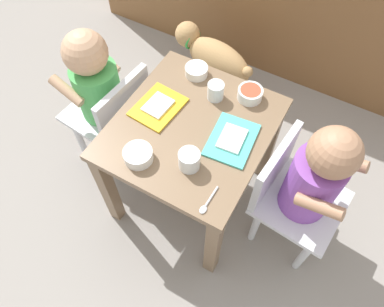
% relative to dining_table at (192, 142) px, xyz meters
% --- Properties ---
extents(ground_plane, '(7.00, 7.00, 0.00)m').
position_rel_dining_table_xyz_m(ground_plane, '(0.00, 0.00, -0.38)').
color(ground_plane, gray).
extents(dining_table, '(0.50, 0.55, 0.48)m').
position_rel_dining_table_xyz_m(dining_table, '(0.00, 0.00, 0.00)').
color(dining_table, '#7A6047').
rests_on(dining_table, ground).
extents(seated_child_left, '(0.31, 0.31, 0.66)m').
position_rel_dining_table_xyz_m(seated_child_left, '(-0.41, 0.02, 0.04)').
color(seated_child_left, silver).
rests_on(seated_child_left, ground).
extents(seated_child_right, '(0.31, 0.31, 0.68)m').
position_rel_dining_table_xyz_m(seated_child_right, '(0.41, 0.03, 0.04)').
color(seated_child_right, silver).
rests_on(seated_child_right, ground).
extents(dog, '(0.45, 0.22, 0.32)m').
position_rel_dining_table_xyz_m(dog, '(-0.21, 0.58, -0.17)').
color(dog, tan).
rests_on(dog, ground).
extents(food_tray_left, '(0.15, 0.18, 0.02)m').
position_rel_dining_table_xyz_m(food_tray_left, '(-0.14, 0.01, 0.10)').
color(food_tray_left, gold).
rests_on(food_tray_left, dining_table).
extents(food_tray_right, '(0.15, 0.19, 0.02)m').
position_rel_dining_table_xyz_m(food_tray_right, '(0.14, 0.01, 0.10)').
color(food_tray_right, '#4CC6BC').
rests_on(food_tray_right, dining_table).
extents(water_cup_left, '(0.07, 0.07, 0.06)m').
position_rel_dining_table_xyz_m(water_cup_left, '(0.07, -0.13, 0.12)').
color(water_cup_left, white).
rests_on(water_cup_left, dining_table).
extents(water_cup_right, '(0.06, 0.06, 0.06)m').
position_rel_dining_table_xyz_m(water_cup_right, '(0.01, 0.15, 0.12)').
color(water_cup_right, white).
rests_on(water_cup_right, dining_table).
extents(cereal_bowl_right_side, '(0.09, 0.09, 0.04)m').
position_rel_dining_table_xyz_m(cereal_bowl_right_side, '(-0.08, -0.19, 0.11)').
color(cereal_bowl_right_side, white).
rests_on(cereal_bowl_right_side, dining_table).
extents(cereal_bowl_left_side, '(0.08, 0.08, 0.03)m').
position_rel_dining_table_xyz_m(cereal_bowl_left_side, '(-0.10, 0.21, 0.11)').
color(cereal_bowl_left_side, white).
rests_on(cereal_bowl_left_side, dining_table).
extents(veggie_bowl_near, '(0.09, 0.09, 0.04)m').
position_rel_dining_table_xyz_m(veggie_bowl_near, '(0.11, 0.20, 0.11)').
color(veggie_bowl_near, white).
rests_on(veggie_bowl_near, dining_table).
extents(spoon_by_left_tray, '(0.02, 0.10, 0.01)m').
position_rel_dining_table_xyz_m(spoon_by_left_tray, '(0.17, -0.22, 0.10)').
color(spoon_by_left_tray, silver).
rests_on(spoon_by_left_tray, dining_table).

